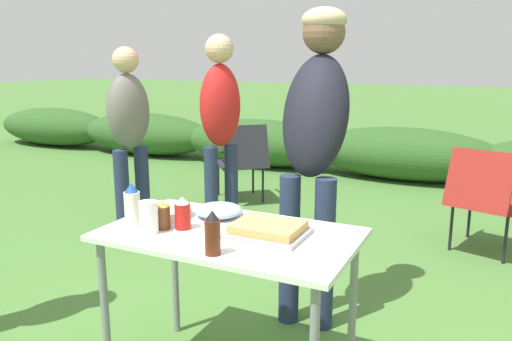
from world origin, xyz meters
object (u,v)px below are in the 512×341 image
object	(u,v)px
food_tray	(268,230)
standing_person_in_red_jacket	(220,119)
beer_bottle	(162,215)
standing_person_in_dark_puffer	(129,126)
standing_person_in_gray_fleece	(315,126)
camp_chair_green_behind_table	(242,158)
plate_stack	(165,212)
camp_chair_near_hedge	(485,195)
paper_cup_stack	(149,217)
mayo_bottle	(132,205)
ketchup_bottle	(183,213)
mixing_bowl	(219,210)
folding_table	(230,248)
bbq_sauce_bottle	(212,234)

from	to	relation	value
food_tray	standing_person_in_red_jacket	world-z (taller)	standing_person_in_red_jacket
beer_bottle	standing_person_in_dark_puffer	bearing A→B (deg)	133.47
standing_person_in_gray_fleece	camp_chair_green_behind_table	size ratio (longest dim) A/B	2.11
plate_stack	camp_chair_near_hedge	bearing A→B (deg)	57.88
paper_cup_stack	standing_person_in_gray_fleece	distance (m)	1.08
paper_cup_stack	mayo_bottle	bearing A→B (deg)	157.04
plate_stack	mayo_bottle	distance (m)	0.19
ketchup_bottle	camp_chair_green_behind_table	xyz separation A→B (m)	(-1.15, 2.80, -0.34)
mixing_bowl	standing_person_in_red_jacket	distance (m)	1.67
standing_person_in_gray_fleece	folding_table	bearing A→B (deg)	-102.55
ketchup_bottle	beer_bottle	distance (m)	0.09
mayo_bottle	standing_person_in_dark_puffer	distance (m)	1.97
mixing_bowl	plate_stack	bearing A→B (deg)	-155.24
food_tray	standing_person_in_red_jacket	xyz separation A→B (m)	(-1.13, 1.58, 0.25)
plate_stack	mayo_bottle	xyz separation A→B (m)	(-0.06, -0.17, 0.07)
ketchup_bottle	mayo_bottle	bearing A→B (deg)	-167.34
bbq_sauce_bottle	standing_person_in_red_jacket	distance (m)	2.14
bbq_sauce_bottle	standing_person_in_dark_puffer	distance (m)	2.43
standing_person_in_red_jacket	camp_chair_green_behind_table	bearing A→B (deg)	51.15
standing_person_in_dark_puffer	camp_chair_near_hedge	world-z (taller)	standing_person_in_dark_puffer
plate_stack	paper_cup_stack	distance (m)	0.24
mixing_bowl	ketchup_bottle	world-z (taller)	ketchup_bottle
paper_cup_stack	standing_person_in_dark_puffer	distance (m)	2.11
plate_stack	ketchup_bottle	xyz separation A→B (m)	(0.18, -0.11, 0.05)
paper_cup_stack	mayo_bottle	distance (m)	0.15
food_tray	standing_person_in_dark_puffer	world-z (taller)	standing_person_in_dark_puffer
bbq_sauce_bottle	beer_bottle	xyz separation A→B (m)	(-0.36, 0.17, -0.02)
plate_stack	mayo_bottle	size ratio (longest dim) A/B	1.30
paper_cup_stack	plate_stack	bearing A→B (deg)	109.35
folding_table	standing_person_in_gray_fleece	xyz separation A→B (m)	(0.11, 0.79, 0.46)
food_tray	ketchup_bottle	xyz separation A→B (m)	(-0.38, -0.08, 0.04)
camp_chair_green_behind_table	paper_cup_stack	bearing A→B (deg)	-111.25
plate_stack	standing_person_in_red_jacket	world-z (taller)	standing_person_in_red_jacket
food_tray	mayo_bottle	size ratio (longest dim) A/B	1.64
standing_person_in_red_jacket	beer_bottle	bearing A→B (deg)	-126.53
standing_person_in_gray_fleece	plate_stack	bearing A→B (deg)	-129.03
ketchup_bottle	standing_person_in_red_jacket	xyz separation A→B (m)	(-0.75, 1.66, 0.21)
plate_stack	camp_chair_near_hedge	xyz separation A→B (m)	(1.37, 2.18, -0.29)
beer_bottle	mixing_bowl	bearing A→B (deg)	61.77
food_tray	standing_person_in_red_jacket	distance (m)	1.96
food_tray	camp_chair_near_hedge	xyz separation A→B (m)	(0.81, 2.21, -0.30)
mixing_bowl	standing_person_in_dark_puffer	distance (m)	1.99
plate_stack	camp_chair_green_behind_table	xyz separation A→B (m)	(-0.97, 2.69, -0.29)
paper_cup_stack	ketchup_bottle	bearing A→B (deg)	47.97
standing_person_in_dark_puffer	mixing_bowl	bearing A→B (deg)	-114.70
food_tray	plate_stack	distance (m)	0.56
folding_table	plate_stack	distance (m)	0.40
paper_cup_stack	bbq_sauce_bottle	distance (m)	0.39
standing_person_in_gray_fleece	standing_person_in_red_jacket	world-z (taller)	standing_person_in_gray_fleece
bbq_sauce_bottle	camp_chair_near_hedge	bearing A→B (deg)	69.87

